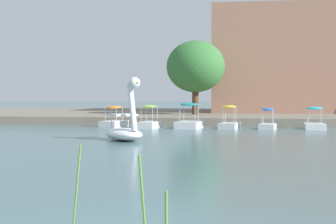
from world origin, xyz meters
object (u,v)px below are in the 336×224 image
(pedal_boat_cyan, at_px, (314,123))
(pedal_boat_blue, at_px, (268,123))
(swan_boat, at_px, (125,129))
(tree_broadleaf_right, at_px, (195,67))
(pedal_boat_lime, at_px, (149,121))
(pedal_boat_yellow, at_px, (229,122))
(pedal_boat_teal, at_px, (189,121))
(pedal_boat_orange, at_px, (114,121))

(pedal_boat_cyan, relative_size, pedal_boat_blue, 1.04)
(swan_boat, height_order, tree_broadleaf_right, tree_broadleaf_right)
(tree_broadleaf_right, bearing_deg, pedal_boat_blue, -56.56)
(pedal_boat_lime, bearing_deg, tree_broadleaf_right, 74.80)
(pedal_boat_blue, distance_m, pedal_boat_lime, 7.67)
(pedal_boat_blue, relative_size, pedal_boat_yellow, 0.96)
(pedal_boat_teal, xyz_separation_m, tree_broadleaf_right, (-0.40, 8.17, 4.16))
(pedal_boat_lime, bearing_deg, pedal_boat_blue, 0.54)
(pedal_boat_blue, relative_size, pedal_boat_lime, 0.89)
(pedal_boat_cyan, distance_m, tree_broadleaf_right, 12.13)
(pedal_boat_teal, height_order, pedal_boat_lime, pedal_boat_teal)
(pedal_boat_cyan, height_order, tree_broadleaf_right, tree_broadleaf_right)
(pedal_boat_lime, bearing_deg, swan_boat, -86.03)
(swan_boat, height_order, pedal_boat_teal, swan_boat)
(pedal_boat_yellow, bearing_deg, pedal_boat_lime, -175.65)
(pedal_boat_blue, xyz_separation_m, tree_broadleaf_right, (-5.42, 8.21, 4.23))
(pedal_boat_teal, relative_size, tree_broadleaf_right, 0.35)
(tree_broadleaf_right, bearing_deg, pedal_boat_orange, -121.90)
(pedal_boat_lime, height_order, tree_broadleaf_right, tree_broadleaf_right)
(swan_boat, distance_m, pedal_boat_yellow, 9.84)
(pedal_boat_yellow, relative_size, pedal_boat_teal, 0.82)
(pedal_boat_cyan, bearing_deg, pedal_boat_blue, -170.53)
(tree_broadleaf_right, bearing_deg, pedal_boat_lime, -105.20)
(pedal_boat_yellow, height_order, pedal_boat_teal, pedal_boat_teal)
(pedal_boat_teal, bearing_deg, pedal_boat_cyan, 3.23)
(pedal_boat_lime, bearing_deg, pedal_boat_cyan, 3.03)
(pedal_boat_cyan, xyz_separation_m, pedal_boat_orange, (-13.19, -0.04, 0.01))
(swan_boat, xyz_separation_m, tree_broadleaf_right, (1.68, 16.52, 4.05))
(pedal_boat_teal, distance_m, pedal_boat_lime, 2.65)
(swan_boat, bearing_deg, pedal_boat_teal, 76.03)
(swan_boat, relative_size, pedal_boat_orange, 1.31)
(pedal_boat_cyan, xyz_separation_m, pedal_boat_lime, (-10.61, -0.56, 0.07))
(pedal_boat_lime, relative_size, tree_broadleaf_right, 0.31)
(pedal_boat_lime, bearing_deg, pedal_boat_orange, 168.65)
(pedal_boat_teal, bearing_deg, pedal_boat_orange, 175.57)
(pedal_boat_lime, bearing_deg, pedal_boat_teal, 2.44)
(swan_boat, relative_size, pedal_boat_blue, 1.51)
(pedal_boat_cyan, bearing_deg, swan_boat, -138.74)
(pedal_boat_yellow, bearing_deg, pedal_boat_orange, 179.13)
(pedal_boat_blue, xyz_separation_m, pedal_boat_yellow, (-2.41, 0.33, 0.01))
(swan_boat, relative_size, pedal_boat_yellow, 1.45)
(pedal_boat_yellow, height_order, pedal_boat_orange, pedal_boat_yellow)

